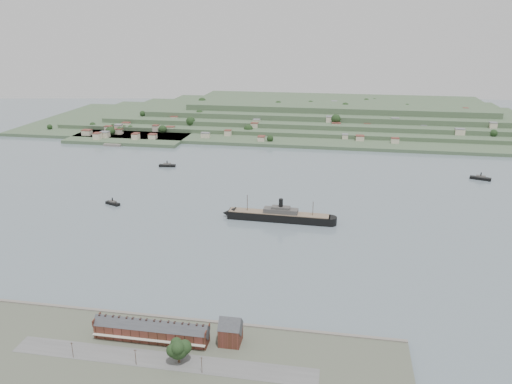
% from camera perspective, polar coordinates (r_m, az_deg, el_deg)
% --- Properties ---
extents(ground, '(1400.00, 1400.00, 0.00)m').
position_cam_1_polar(ground, '(393.78, -1.58, -2.81)').
color(ground, slate).
rests_on(ground, ground).
extents(near_shore, '(220.00, 80.00, 2.60)m').
position_cam_1_polar(near_shore, '(236.09, -11.11, -19.23)').
color(near_shore, '#4C5142').
rests_on(near_shore, ground).
extents(terrace_row, '(55.60, 9.80, 11.07)m').
position_cam_1_polar(terrace_row, '(249.89, -11.87, -15.25)').
color(terrace_row, '#482619').
rests_on(terrace_row, ground).
extents(gabled_building, '(10.40, 10.18, 14.09)m').
position_cam_1_polar(gabled_building, '(242.41, -2.93, -15.62)').
color(gabled_building, '#482619').
rests_on(gabled_building, ground).
extents(far_peninsula, '(760.00, 309.00, 30.00)m').
position_cam_1_polar(far_peninsula, '(764.74, 6.40, 8.69)').
color(far_peninsula, '#3A5438').
rests_on(far_peninsula, ground).
extents(steamship, '(89.40, 12.81, 21.45)m').
position_cam_1_polar(steamship, '(384.79, 2.27, -2.71)').
color(steamship, black).
rests_on(steamship, ground).
extents(tugboat, '(14.39, 8.65, 6.30)m').
position_cam_1_polar(tugboat, '(434.85, -16.06, -1.22)').
color(tugboat, black).
rests_on(tugboat, ground).
extents(ferry_west, '(17.90, 7.13, 6.53)m').
position_cam_1_polar(ferry_west, '(537.06, -10.11, 3.03)').
color(ferry_west, black).
rests_on(ferry_west, ground).
extents(ferry_east, '(19.94, 11.21, 7.21)m').
position_cam_1_polar(ferry_east, '(531.57, 24.27, 1.48)').
color(ferry_east, black).
rests_on(ferry_east, ground).
extents(fig_tree, '(10.65, 9.23, 11.89)m').
position_cam_1_polar(fig_tree, '(231.91, -8.82, -17.32)').
color(fig_tree, '#3C291C').
rests_on(fig_tree, ground).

